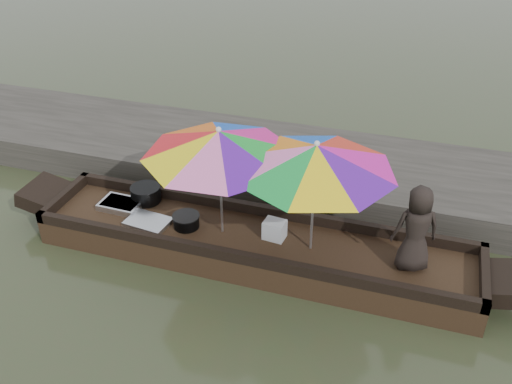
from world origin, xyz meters
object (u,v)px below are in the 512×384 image
(tray_crayfish, at_px, (121,205))
(umbrella_bow, at_px, (221,182))
(cooking_pot, at_px, (146,194))
(tray_scallop, at_px, (148,222))
(umbrella_stern, at_px, (314,198))
(vendor, at_px, (416,229))
(boat_hull, at_px, (254,247))
(supply_bag, at_px, (275,230))
(charcoal_grill, at_px, (186,221))

(tray_crayfish, xyz_separation_m, umbrella_bow, (1.59, -0.10, 0.73))
(cooking_pot, height_order, umbrella_bow, umbrella_bow)
(tray_scallop, bearing_deg, cooking_pot, 119.27)
(umbrella_stern, bearing_deg, vendor, 0.35)
(boat_hull, xyz_separation_m, tray_scallop, (-1.48, -0.15, 0.21))
(supply_bag, bearing_deg, tray_crayfish, 179.26)
(cooking_pot, distance_m, supply_bag, 2.07)
(cooking_pot, distance_m, charcoal_grill, 0.93)
(boat_hull, bearing_deg, tray_crayfish, 177.12)
(boat_hull, xyz_separation_m, umbrella_bow, (-0.45, 0.00, 0.95))
(charcoal_grill, height_order, vendor, vendor)
(vendor, relative_size, umbrella_bow, 0.59)
(cooking_pot, height_order, umbrella_stern, umbrella_stern)
(boat_hull, distance_m, umbrella_bow, 1.05)
(tray_scallop, bearing_deg, boat_hull, 5.88)
(umbrella_bow, relative_size, umbrella_stern, 1.00)
(boat_hull, bearing_deg, vendor, 0.22)
(tray_scallop, distance_m, vendor, 3.56)
(vendor, xyz_separation_m, umbrella_stern, (-1.26, -0.01, 0.20))
(tray_scallop, bearing_deg, vendor, 2.61)
(tray_crayfish, bearing_deg, vendor, -1.34)
(umbrella_stern, bearing_deg, boat_hull, 180.00)
(tray_scallop, xyz_separation_m, umbrella_bow, (1.04, 0.15, 0.74))
(supply_bag, bearing_deg, charcoal_grill, -174.34)
(tray_crayfish, relative_size, tray_scallop, 1.00)
(tray_crayfish, relative_size, umbrella_bow, 0.30)
(cooking_pot, height_order, supply_bag, supply_bag)
(cooking_pot, bearing_deg, boat_hull, -11.88)
(cooking_pot, distance_m, umbrella_bow, 1.53)
(charcoal_grill, bearing_deg, tray_scallop, -168.81)
(boat_hull, height_order, tray_scallop, tray_scallop)
(boat_hull, height_order, supply_bag, supply_bag)
(tray_scallop, height_order, vendor, vendor)
(tray_crayfish, height_order, umbrella_bow, umbrella_bow)
(tray_crayfish, distance_m, supply_bag, 2.31)
(tray_scallop, bearing_deg, charcoal_grill, 11.19)
(umbrella_bow, bearing_deg, cooking_pot, 164.32)
(vendor, bearing_deg, tray_scallop, -17.54)
(supply_bag, distance_m, umbrella_bow, 0.96)
(charcoal_grill, distance_m, umbrella_bow, 0.86)
(umbrella_stern, bearing_deg, tray_crayfish, 177.91)
(vendor, bearing_deg, boat_hull, -19.93)
(cooking_pot, relative_size, tray_scallop, 0.74)
(boat_hull, relative_size, umbrella_bow, 3.01)
(tray_scallop, distance_m, supply_bag, 1.77)
(boat_hull, distance_m, tray_crayfish, 2.05)
(supply_bag, relative_size, umbrella_bow, 0.14)
(charcoal_grill, xyz_separation_m, umbrella_bow, (0.51, 0.05, 0.69))
(tray_scallop, bearing_deg, umbrella_bow, 8.38)
(boat_hull, height_order, tray_crayfish, tray_crayfish)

